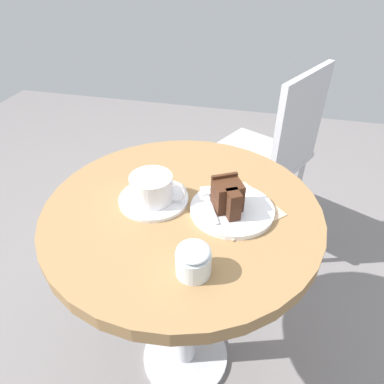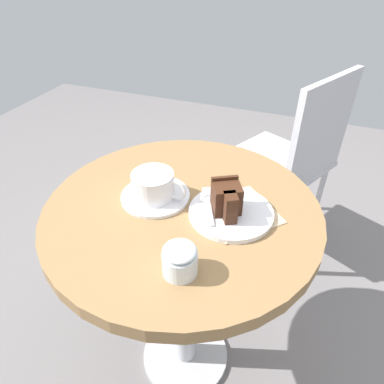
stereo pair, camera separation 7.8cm
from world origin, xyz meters
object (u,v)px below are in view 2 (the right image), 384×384
(fork, at_px, (209,201))
(sugar_pot, at_px, (180,260))
(napkin, at_px, (236,212))
(cafe_chair, at_px, (293,155))
(saucer, at_px, (156,196))
(cake_slice, at_px, (227,199))
(coffee_cup, at_px, (154,184))
(cake_plate, at_px, (231,212))
(teaspoon, at_px, (153,183))

(fork, relative_size, sugar_pot, 1.98)
(napkin, relative_size, cafe_chair, 0.27)
(fork, distance_m, sugar_pot, 0.21)
(saucer, relative_size, cake_slice, 1.81)
(cake_slice, height_order, sugar_pot, cake_slice)
(coffee_cup, distance_m, cake_plate, 0.19)
(coffee_cup, distance_m, cafe_chair, 0.75)
(cake_slice, bearing_deg, cake_plate, 26.95)
(teaspoon, bearing_deg, napkin, -71.88)
(cake_plate, relative_size, sugar_pot, 2.88)
(napkin, bearing_deg, fork, 177.64)
(cake_slice, bearing_deg, coffee_cup, 179.96)
(coffee_cup, xyz_separation_m, teaspoon, (-0.03, 0.04, -0.03))
(teaspoon, bearing_deg, cake_slice, -76.44)
(saucer, relative_size, sugar_pot, 2.49)
(coffee_cup, distance_m, napkin, 0.20)
(napkin, relative_size, sugar_pot, 3.33)
(saucer, height_order, cake_plate, cake_plate)
(cake_slice, xyz_separation_m, sugar_pot, (-0.03, -0.19, -0.01))
(teaspoon, relative_size, cake_plate, 0.53)
(cake_slice, bearing_deg, napkin, 34.90)
(sugar_pot, bearing_deg, teaspoon, 125.91)
(napkin, bearing_deg, coffee_cup, -175.95)
(cafe_chair, height_order, sugar_pot, cafe_chair)
(teaspoon, height_order, cafe_chair, cafe_chair)
(teaspoon, bearing_deg, cafe_chair, -0.50)
(fork, relative_size, napkin, 0.59)
(saucer, xyz_separation_m, cake_plate, (0.19, 0.00, 0.00))
(cake_plate, bearing_deg, cake_slice, -153.05)
(cake_plate, height_order, cake_slice, cake_slice)
(teaspoon, distance_m, sugar_pot, 0.29)
(saucer, height_order, teaspoon, teaspoon)
(cake_plate, bearing_deg, teaspoon, 170.09)
(teaspoon, height_order, sugar_pot, sugar_pot)
(coffee_cup, distance_m, teaspoon, 0.06)
(coffee_cup, xyz_separation_m, sugar_pot, (0.14, -0.19, -0.01))
(cake_slice, relative_size, napkin, 0.41)
(cake_plate, bearing_deg, saucer, -179.44)
(cake_slice, height_order, fork, cake_slice)
(saucer, relative_size, coffee_cup, 1.24)
(fork, distance_m, napkin, 0.07)
(cafe_chair, bearing_deg, coffee_cup, 4.31)
(coffee_cup, bearing_deg, sugar_pot, -53.18)
(napkin, bearing_deg, saucer, -176.95)
(teaspoon, height_order, cake_slice, cake_slice)
(teaspoon, relative_size, cafe_chair, 0.12)
(fork, bearing_deg, coffee_cup, 73.39)
(coffee_cup, relative_size, cake_slice, 1.46)
(cake_plate, bearing_deg, cafe_chair, 82.38)
(cake_plate, distance_m, sugar_pot, 0.20)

